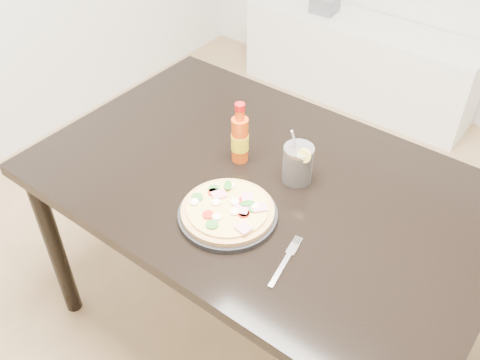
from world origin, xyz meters
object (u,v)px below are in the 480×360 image
Objects in this scene: pizza at (228,209)px; hot_sauce_bottle at (240,138)px; plate at (228,215)px; cola_cup at (298,164)px; dining_table at (263,199)px; media_console at (357,62)px; fork at (286,260)px.

pizza is 1.26× the size of hot_sauce_bottle.
plate is 0.27m from cola_cup.
dining_table is at bearing -15.48° from hot_sauce_bottle.
cola_cup reaches higher than dining_table.
cola_cup reaches higher than media_console.
fork is (0.23, -0.23, 0.09)m from dining_table.
cola_cup is (0.19, 0.03, -0.03)m from hot_sauce_bottle.
cola_cup is (0.06, 0.25, 0.05)m from plate.
cola_cup is at bearing -70.36° from media_console.
dining_table is 6.76× the size of hot_sauce_bottle.
plate reaches higher than media_console.
media_console is (-0.51, 1.69, -0.42)m from dining_table.
pizza is at bearing 76.11° from plate.
hot_sauce_bottle is (-0.13, 0.22, 0.05)m from pizza.
plate is (0.01, -0.19, 0.09)m from dining_table.
pizza is 0.26m from hot_sauce_bottle.
plate is 2.02m from media_console.
cola_cup is 0.13× the size of media_console.
dining_table is 7.44× the size of fork.
pizza is (0.00, 0.00, 0.02)m from plate.
plate is at bearing -60.01° from hot_sauce_bottle.
media_console is (-0.74, 1.92, -0.50)m from fork.
plate is at bearing 161.28° from fork.
hot_sauce_bottle reaches higher than plate.
dining_table reaches higher than media_console.
plate is 0.02m from pizza.
cola_cup reaches higher than fork.
fork is at bearing -8.58° from plate.
dining_table is 1.00× the size of media_console.
dining_table is at bearing 93.65° from plate.
dining_table is at bearing -73.37° from media_console.
hot_sauce_bottle is at bearing 164.52° from dining_table.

